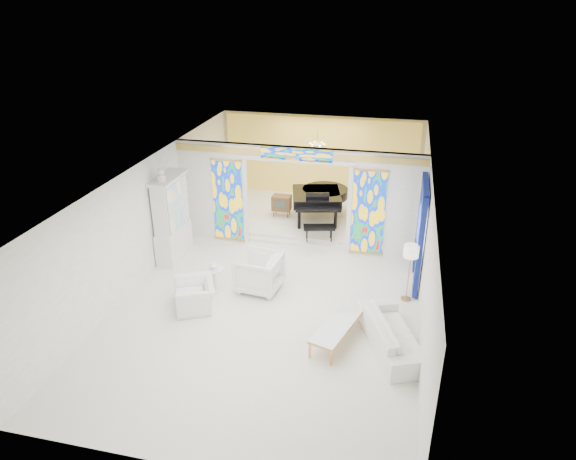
% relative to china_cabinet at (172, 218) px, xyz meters
% --- Properties ---
extents(floor, '(12.00, 12.00, 0.00)m').
position_rel_china_cabinet_xyz_m(floor, '(3.22, -0.60, -1.17)').
color(floor, silver).
rests_on(floor, ground).
extents(ceiling, '(7.00, 12.00, 0.02)m').
position_rel_china_cabinet_xyz_m(ceiling, '(3.22, -0.60, 1.83)').
color(ceiling, white).
rests_on(ceiling, wall_back).
extents(wall_back, '(7.00, 0.02, 3.00)m').
position_rel_china_cabinet_xyz_m(wall_back, '(3.22, 5.40, 0.33)').
color(wall_back, white).
rests_on(wall_back, floor).
extents(wall_front, '(7.00, 0.02, 3.00)m').
position_rel_china_cabinet_xyz_m(wall_front, '(3.22, -6.60, 0.33)').
color(wall_front, white).
rests_on(wall_front, floor).
extents(wall_left, '(0.02, 12.00, 3.00)m').
position_rel_china_cabinet_xyz_m(wall_left, '(-0.28, -0.60, 0.33)').
color(wall_left, white).
rests_on(wall_left, floor).
extents(wall_right, '(0.02, 12.00, 3.00)m').
position_rel_china_cabinet_xyz_m(wall_right, '(6.72, -0.60, 0.33)').
color(wall_right, white).
rests_on(wall_right, floor).
extents(partition_wall, '(7.00, 0.22, 3.00)m').
position_rel_china_cabinet_xyz_m(partition_wall, '(3.22, 1.40, 0.48)').
color(partition_wall, white).
rests_on(partition_wall, floor).
extents(stained_glass_left, '(0.90, 0.04, 2.40)m').
position_rel_china_cabinet_xyz_m(stained_glass_left, '(1.19, 1.29, 0.13)').
color(stained_glass_left, gold).
rests_on(stained_glass_left, partition_wall).
extents(stained_glass_right, '(0.90, 0.04, 2.40)m').
position_rel_china_cabinet_xyz_m(stained_glass_right, '(5.25, 1.29, 0.13)').
color(stained_glass_right, gold).
rests_on(stained_glass_right, partition_wall).
extents(stained_glass_transom, '(2.00, 0.04, 0.34)m').
position_rel_china_cabinet_xyz_m(stained_glass_transom, '(3.22, 1.29, 1.65)').
color(stained_glass_transom, gold).
rests_on(stained_glass_transom, partition_wall).
extents(alcove_platform, '(6.80, 3.80, 0.18)m').
position_rel_china_cabinet_xyz_m(alcove_platform, '(3.22, 3.50, -1.08)').
color(alcove_platform, silver).
rests_on(alcove_platform, floor).
extents(gold_curtain_back, '(6.70, 0.10, 2.90)m').
position_rel_china_cabinet_xyz_m(gold_curtain_back, '(3.22, 5.28, 0.33)').
color(gold_curtain_back, '#F7D456').
rests_on(gold_curtain_back, wall_back).
extents(chandelier, '(0.48, 0.48, 0.30)m').
position_rel_china_cabinet_xyz_m(chandelier, '(3.42, 3.40, 1.38)').
color(chandelier, '#C38B44').
rests_on(chandelier, ceiling).
extents(blue_drapes, '(0.14, 1.85, 2.65)m').
position_rel_china_cabinet_xyz_m(blue_drapes, '(6.62, 0.10, 0.41)').
color(blue_drapes, navy).
rests_on(blue_drapes, wall_right).
extents(china_cabinet, '(0.56, 1.46, 2.72)m').
position_rel_china_cabinet_xyz_m(china_cabinet, '(0.00, 0.00, 0.00)').
color(china_cabinet, silver).
rests_on(china_cabinet, floor).
extents(armchair_left, '(1.27, 1.33, 0.67)m').
position_rel_china_cabinet_xyz_m(armchair_left, '(1.55, -2.30, -0.83)').
color(armchair_left, white).
rests_on(armchair_left, floor).
extents(armchair_right, '(1.16, 1.13, 0.96)m').
position_rel_china_cabinet_xyz_m(armchair_right, '(2.80, -1.17, -0.69)').
color(armchair_right, white).
rests_on(armchair_right, floor).
extents(sofa, '(1.67, 2.44, 0.66)m').
position_rel_china_cabinet_xyz_m(sofa, '(6.17, -2.77, -0.84)').
color(sofa, white).
rests_on(sofa, floor).
extents(side_table, '(0.55, 0.55, 0.63)m').
position_rel_china_cabinet_xyz_m(side_table, '(1.73, -1.47, -0.76)').
color(side_table, silver).
rests_on(side_table, floor).
extents(vase, '(0.20, 0.20, 0.19)m').
position_rel_china_cabinet_xyz_m(vase, '(1.73, -1.47, -0.44)').
color(vase, silver).
rests_on(vase, side_table).
extents(coffee_table, '(1.11, 1.99, 0.42)m').
position_rel_china_cabinet_xyz_m(coffee_table, '(5.03, -2.74, -0.78)').
color(coffee_table, white).
rests_on(coffee_table, floor).
extents(floor_lamp, '(0.43, 0.43, 1.47)m').
position_rel_china_cabinet_xyz_m(floor_lamp, '(6.42, -0.84, 0.08)').
color(floor_lamp, '#C38B44').
rests_on(floor_lamp, floor).
extents(grand_piano, '(1.99, 3.05, 1.12)m').
position_rel_china_cabinet_xyz_m(grand_piano, '(3.60, 3.18, -0.23)').
color(grand_piano, black).
rests_on(grand_piano, alcove_platform).
extents(tv_console, '(0.60, 0.42, 0.69)m').
position_rel_china_cabinet_xyz_m(tv_console, '(2.35, 3.09, -0.54)').
color(tv_console, brown).
rests_on(tv_console, alcove_platform).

